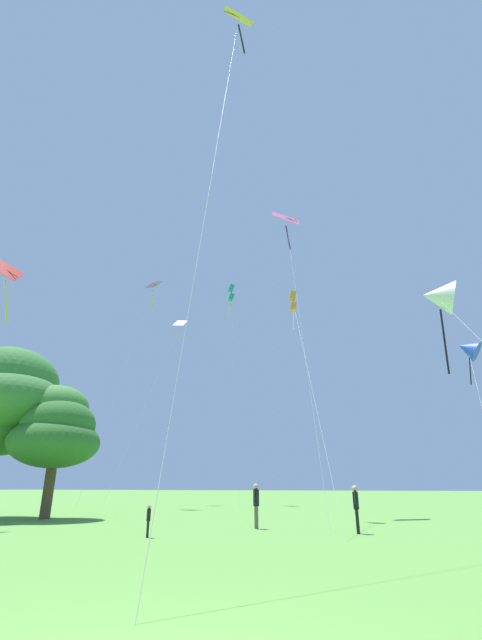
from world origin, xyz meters
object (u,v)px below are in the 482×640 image
at_px(kite_purple_streamer, 178,331).
at_px(kite_teal_box, 231,294).
at_px(kite_pink_low, 287,226).
at_px(person_child_small, 149,518).
at_px(kite_blue_delta, 468,349).
at_px(kite_white_distant, 438,297).
at_px(kite_orange_box, 293,303).
at_px(kite_yellow_diamond, 239,27).
at_px(person_far_back, 356,504).
at_px(person_near_tree, 256,501).
at_px(kite_red_high, 2,283).
at_px(kite_black_large, 152,294).
at_px(tree_left_oak, 56,429).
at_px(tree_right_cluster, 6,402).

bearing_deg(kite_purple_streamer, kite_teal_box, 24.72).
relative_size(kite_pink_low, person_child_small, 21.89).
height_order(kite_purple_streamer, person_child_small, kite_purple_streamer).
bearing_deg(kite_blue_delta, kite_white_distant, -103.22).
relative_size(kite_orange_box, kite_purple_streamer, 0.68).
height_order(kite_yellow_diamond, person_far_back, kite_yellow_diamond).
height_order(kite_yellow_diamond, person_near_tree, kite_yellow_diamond).
relative_size(kite_red_high, person_child_small, 12.61).
bearing_deg(kite_pink_low, kite_blue_delta, -0.78).
relative_size(kite_pink_low, kite_yellow_diamond, 0.77).
xyz_separation_m(kite_blue_delta, person_near_tree, (-10.80, -10.42, -8.68)).
xyz_separation_m(kite_pink_low, kite_teal_box, (-10.32, 14.95, 1.89)).
height_order(kite_red_high, kite_teal_box, kite_teal_box).
distance_m(kite_orange_box, kite_black_large, 20.14).
bearing_deg(kite_pink_low, kite_white_distant, -50.21).
height_order(kite_red_high, tree_left_oak, kite_red_high).
relative_size(kite_teal_box, kite_yellow_diamond, 0.81).
bearing_deg(kite_white_distant, kite_purple_streamer, 137.02).
bearing_deg(kite_orange_box, kite_pink_low, 105.20).
distance_m(kite_black_large, kite_blue_delta, 28.90).
relative_size(kite_purple_streamer, kite_teal_box, 0.82).
xyz_separation_m(kite_pink_low, kite_black_large, (-15.27, 5.35, -1.49)).
relative_size(kite_black_large, person_near_tree, 12.20).
xyz_separation_m(kite_yellow_diamond, person_near_tree, (0.21, 1.76, -26.60)).
height_order(kite_red_high, kite_pink_low, kite_pink_low).
relative_size(kite_purple_streamer, kite_yellow_diamond, 0.66).
distance_m(tree_left_oak, tree_right_cluster, 3.95).
bearing_deg(person_far_back, kite_purple_streamer, 130.93).
relative_size(kite_orange_box, kite_white_distant, 1.14).
xyz_separation_m(kite_red_high, kite_black_large, (-2.92, 19.46, 8.02)).
relative_size(kite_black_large, tree_right_cluster, 2.21).
distance_m(kite_red_high, kite_teal_box, 31.28).
height_order(kite_black_large, tree_left_oak, kite_black_large).
xyz_separation_m(kite_black_large, tree_left_oak, (3.35, -14.42, -15.01)).
xyz_separation_m(kite_yellow_diamond, person_far_back, (4.40, 1.08, -26.65)).
bearing_deg(tree_right_cluster, tree_left_oak, 8.24).
distance_m(kite_purple_streamer, person_far_back, 35.76).
bearing_deg(person_far_back, tree_right_cluster, 175.26).
distance_m(kite_orange_box, tree_left_oak, 16.08).
relative_size(kite_teal_box, person_child_small, 23.05).
distance_m(kite_teal_box, tree_left_oak, 30.29).
relative_size(kite_pink_low, kite_black_large, 1.07).
xyz_separation_m(kite_teal_box, tree_right_cluster, (-5.16, -24.54, -16.74)).
bearing_deg(tree_left_oak, person_near_tree, -6.91).
height_order(person_near_tree, tree_right_cluster, tree_right_cluster).
distance_m(kite_white_distant, tree_right_cluster, 24.49).
bearing_deg(kite_teal_box, person_near_tree, -67.07).
relative_size(kite_pink_low, kite_blue_delta, 2.18).
relative_size(person_near_tree, tree_left_oak, 0.24).
bearing_deg(person_far_back, person_child_small, -150.91).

